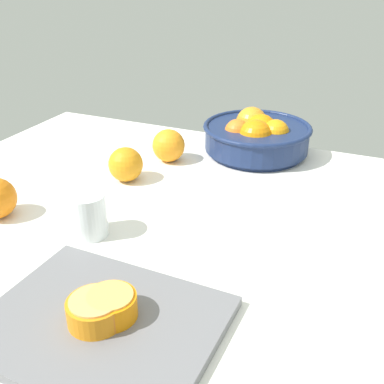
# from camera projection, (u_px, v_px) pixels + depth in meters

# --- Properties ---
(ground_plane) EXTENTS (1.37, 0.97, 0.03)m
(ground_plane) POSITION_uv_depth(u_px,v_px,m) (200.00, 231.00, 0.90)
(ground_plane) COLOR white
(fruit_bowl) EXTENTS (0.28, 0.28, 0.11)m
(fruit_bowl) POSITION_uv_depth(u_px,v_px,m) (257.00, 136.00, 1.20)
(fruit_bowl) COLOR navy
(fruit_bowl) RESTS_ON ground_plane
(juice_glass) EXTENTS (0.07, 0.07, 0.08)m
(juice_glass) POSITION_uv_depth(u_px,v_px,m) (88.00, 217.00, 0.85)
(juice_glass) COLOR white
(juice_glass) RESTS_ON ground_plane
(cutting_board) EXTENTS (0.33, 0.27, 0.02)m
(cutting_board) POSITION_uv_depth(u_px,v_px,m) (101.00, 324.00, 0.64)
(cutting_board) COLOR slate
(cutting_board) RESTS_ON ground_plane
(orange_half_0) EXTENTS (0.08, 0.08, 0.04)m
(orange_half_0) POSITION_uv_depth(u_px,v_px,m) (98.00, 310.00, 0.63)
(orange_half_0) COLOR orange
(orange_half_0) RESTS_ON cutting_board
(orange_half_1) EXTENTS (0.08, 0.08, 0.04)m
(orange_half_1) POSITION_uv_depth(u_px,v_px,m) (95.00, 310.00, 0.63)
(orange_half_1) COLOR orange
(orange_half_1) RESTS_ON cutting_board
(orange_half_2) EXTENTS (0.07, 0.07, 0.04)m
(orange_half_2) POSITION_uv_depth(u_px,v_px,m) (111.00, 305.00, 0.64)
(orange_half_2) COLOR orange
(orange_half_2) RESTS_ON cutting_board
(loose_orange_1) EXTENTS (0.08, 0.08, 0.08)m
(loose_orange_1) POSITION_uv_depth(u_px,v_px,m) (169.00, 146.00, 1.16)
(loose_orange_1) COLOR orange
(loose_orange_1) RESTS_ON ground_plane
(loose_orange_3) EXTENTS (0.08, 0.08, 0.08)m
(loose_orange_3) POSITION_uv_depth(u_px,v_px,m) (126.00, 164.00, 1.06)
(loose_orange_3) COLOR orange
(loose_orange_3) RESTS_ON ground_plane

